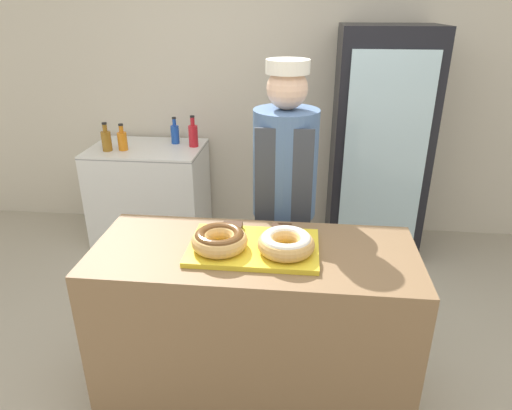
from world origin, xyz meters
TOP-DOWN VIEW (x-y plane):
  - ground_plane at (0.00, 0.00)m, footprint 14.00×14.00m
  - wall_back at (0.00, 2.13)m, footprint 8.00×0.06m
  - display_counter at (0.00, 0.00)m, footprint 1.50×0.62m
  - serving_tray at (0.00, 0.00)m, footprint 0.59×0.38m
  - donut_chocolate_glaze at (-0.15, -0.05)m, footprint 0.25×0.25m
  - donut_light_glaze at (0.15, -0.05)m, footprint 0.25×0.25m
  - brownie_back_left at (-0.12, 0.13)m, footprint 0.09×0.09m
  - brownie_back_right at (0.12, 0.13)m, footprint 0.09×0.09m
  - baker_person at (0.11, 0.60)m, footprint 0.36×0.36m
  - beverage_fridge at (0.80, 1.74)m, footprint 0.72×0.60m
  - chest_freezer at (-1.10, 1.75)m, footprint 0.93×0.64m
  - bottle_blue at (-0.89, 1.89)m, footprint 0.07×0.07m
  - bottle_amber at (-1.38, 1.62)m, footprint 0.08×0.08m
  - bottle_orange at (-1.26, 1.65)m, footprint 0.08×0.08m
  - bottle_red at (-0.71, 1.81)m, footprint 0.08×0.08m

SIDE VIEW (x-z plane):
  - ground_plane at x=0.00m, z-range 0.00..0.00m
  - chest_freezer at x=-1.10m, z-range 0.00..0.83m
  - display_counter at x=0.00m, z-range 0.00..0.89m
  - baker_person at x=0.11m, z-range 0.05..1.72m
  - beverage_fridge at x=0.80m, z-range 0.00..1.79m
  - serving_tray at x=0.00m, z-range 0.89..0.92m
  - bottle_orange at x=-1.26m, z-range 0.80..1.02m
  - bottle_blue at x=-0.89m, z-range 0.80..1.02m
  - bottle_amber at x=-1.38m, z-range 0.80..1.03m
  - bottle_red at x=-0.71m, z-range 0.79..1.06m
  - brownie_back_left at x=-0.12m, z-range 0.92..0.95m
  - brownie_back_right at x=0.12m, z-range 0.92..0.95m
  - donut_chocolate_glaze at x=-0.15m, z-range 0.92..1.01m
  - donut_light_glaze at x=0.15m, z-range 0.92..1.01m
  - wall_back at x=0.00m, z-range 0.00..2.70m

